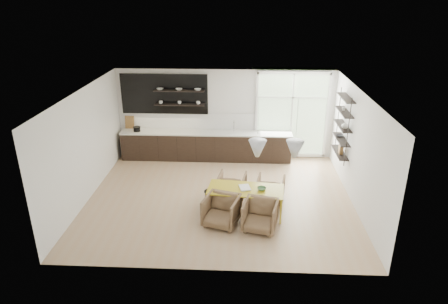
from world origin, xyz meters
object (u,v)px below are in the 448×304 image
armchair_back_right (271,189)px  armchair_back_left (232,185)px  wire_stool (210,196)px  armchair_front_left (221,211)px  armchair_front_right (260,216)px  dining_table (246,191)px

armchair_back_right → armchair_back_left: bearing=1.9°
wire_stool → armchair_back_left: bearing=41.7°
armchair_back_right → armchair_front_left: armchair_front_left is taller
wire_stool → armchair_back_right: bearing=12.7°
wire_stool → armchair_front_left: bearing=-68.8°
armchair_front_left → armchair_front_right: armchair_front_left is taller
dining_table → armchair_back_left: dining_table is taller
armchair_back_right → dining_table: bearing=56.5°
dining_table → armchair_front_right: bearing=-58.3°
dining_table → wire_stool: (-0.92, 0.35, -0.37)m
dining_table → armchair_front_right: size_ratio=2.48×
armchair_back_right → armchair_front_left: 1.76m
armchair_front_right → wire_stool: armchair_front_right is taller
armchair_back_right → armchair_front_right: armchair_front_right is taller
dining_table → armchair_back_left: bearing=118.9°
wire_stool → armchair_front_right: bearing=-40.0°
armchair_back_right → wire_stool: 1.62m
armchair_back_left → armchair_front_left: size_ratio=0.92×
armchair_back_left → armchair_front_right: bearing=122.9°
armchair_back_right → armchair_front_left: (-1.23, -1.25, 0.03)m
dining_table → armchair_front_right: armchair_front_right is taller
wire_stool → dining_table: bearing=-20.9°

